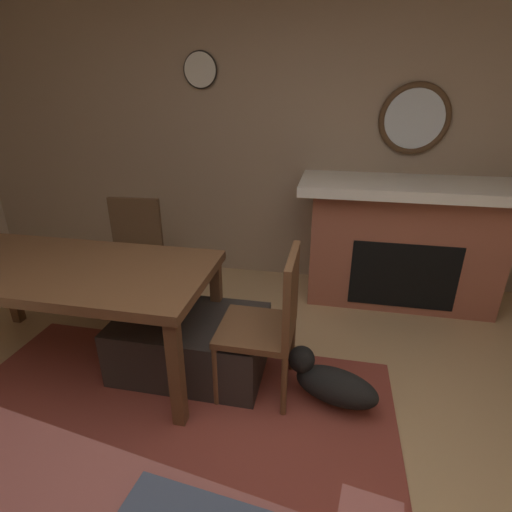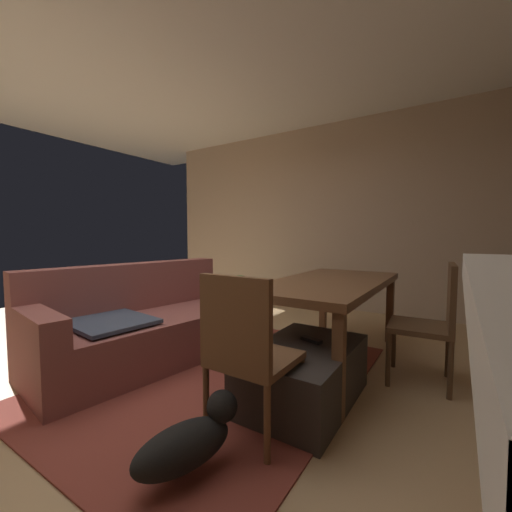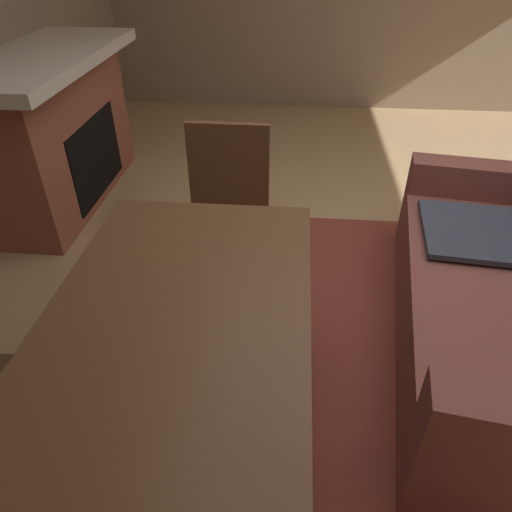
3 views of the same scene
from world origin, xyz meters
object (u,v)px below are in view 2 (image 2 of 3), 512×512
Objects in this scene: couch at (146,326)px; tv_remote at (311,340)px; dining_chair_south at (434,317)px; dining_chair_west at (246,347)px; ottoman_coffee_table at (304,373)px; small_dog at (190,440)px; potted_plant at (240,293)px; dining_table at (329,288)px.

couch reaches higher than tv_remote.
dining_chair_south is at bearing -69.00° from couch.
couch is 2.17× the size of dining_chair_west.
ottoman_coffee_table is 0.93m from small_dog.
ottoman_coffee_table is at bearing -10.58° from small_dog.
ottoman_coffee_table is at bearing -86.08° from couch.
potted_plant reaches higher than small_dog.
couch is 1.70m from dining_table.
ottoman_coffee_table is 1.70× the size of potted_plant.
tv_remote reaches higher than small_dog.
dining_table is 3.29× the size of small_dog.
small_dog is at bearing -174.19° from tv_remote.
potted_plant reaches higher than tv_remote.
potted_plant reaches higher than ottoman_coffee_table.
couch is 3.56× the size of potted_plant.
tv_remote is 0.09× the size of dining_table.
dining_chair_south is at bearing -43.75° from ottoman_coffee_table.
dining_chair_south is at bearing -89.59° from dining_table.
potted_plant is (1.59, 1.77, -0.09)m from tv_remote.
couch is at bearing 111.00° from dining_chair_south.
couch reaches higher than potted_plant.
tv_remote is 0.68m from dining_chair_west.
dining_table is (0.64, 0.11, 0.27)m from tv_remote.
dining_chair_west is at bearing -11.23° from small_dog.
dining_chair_west reaches higher than tv_remote.
couch is 3.64× the size of small_dog.
ottoman_coffee_table is (0.10, -1.52, -0.12)m from couch.
dining_table is at bearing -0.02° from dining_chair_west.
dining_chair_west is (-0.66, 0.11, 0.13)m from tv_remote.
tv_remote is at bearing 132.15° from dining_chair_south.
dining_chair_south and dining_chair_west have the same top height.
ottoman_coffee_table is 0.89m from dining_table.
dining_table reaches higher than potted_plant.
potted_plant is 1.02× the size of small_dog.
tv_remote is at bearing -170.64° from dining_table.
potted_plant is 3.07m from small_dog.
potted_plant is (0.95, 1.66, -0.35)m from dining_table.
dining_table is 1.95m from potted_plant.
ottoman_coffee_table is at bearing 136.25° from dining_chair_south.
dining_table is at bearing -119.70° from potted_plant.
small_dog is at bearing 151.82° from dining_chair_south.
ottoman_coffee_table is 0.23m from tv_remote.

